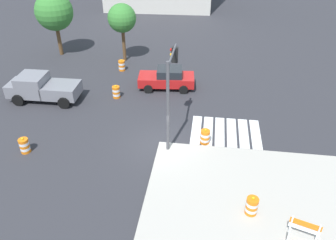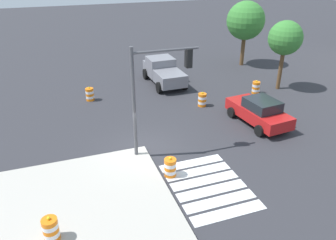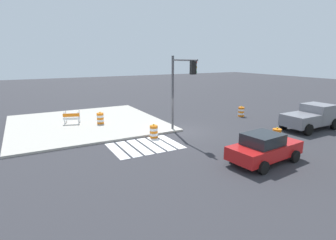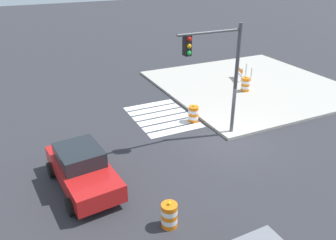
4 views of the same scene
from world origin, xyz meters
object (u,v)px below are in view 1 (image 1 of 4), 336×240
(traffic_barrel_near_corner, at_px, (116,92))
(street_tree_streetside_near, at_px, (122,19))
(street_tree_streetside_mid, at_px, (54,12))
(traffic_barrel_crosswalk_end, at_px, (205,137))
(traffic_barrel_on_sidewalk, at_px, (252,206))
(construction_barricade, at_px, (304,230))
(traffic_light_pole, at_px, (171,83))
(traffic_barrel_median_far, at_px, (122,65))
(pickup_truck, at_px, (41,88))
(sports_car, at_px, (167,78))
(traffic_barrel_median_near, at_px, (24,146))

(traffic_barrel_near_corner, relative_size, street_tree_streetside_near, 0.20)
(street_tree_streetside_mid, bearing_deg, traffic_barrel_near_corner, -45.26)
(traffic_barrel_near_corner, relative_size, traffic_barrel_crosswalk_end, 1.00)
(traffic_barrel_on_sidewalk, relative_size, street_tree_streetside_mid, 0.18)
(construction_barricade, distance_m, traffic_light_pole, 9.80)
(traffic_barrel_near_corner, xyz_separation_m, traffic_light_pole, (4.68, -4.70, 3.46))
(traffic_light_pole, xyz_separation_m, street_tree_streetside_mid, (-12.13, 12.22, 0.12))
(traffic_barrel_near_corner, height_order, traffic_barrel_median_far, same)
(street_tree_streetside_mid, bearing_deg, pickup_truck, -75.88)
(traffic_barrel_median_far, bearing_deg, street_tree_streetside_mid, 157.33)
(pickup_truck, xyz_separation_m, construction_barricade, (16.53, -10.25, -0.25))
(sports_car, xyz_separation_m, street_tree_streetside_mid, (-10.99, 5.43, 3.22))
(sports_car, bearing_deg, construction_barricade, -60.09)
(street_tree_streetside_near, bearing_deg, sports_car, -46.36)
(pickup_truck, xyz_separation_m, traffic_barrel_median_near, (1.75, -6.04, -0.52))
(sports_car, distance_m, traffic_barrel_median_near, 11.58)
(traffic_light_pole, bearing_deg, sports_car, 99.55)
(traffic_barrel_median_far, bearing_deg, sports_car, -31.44)
(pickup_truck, height_order, traffic_barrel_median_far, pickup_truck)
(sports_car, height_order, traffic_light_pole, traffic_light_pole)
(pickup_truck, bearing_deg, traffic_barrel_median_far, 51.83)
(construction_barricade, bearing_deg, traffic_barrel_near_corner, 134.89)
(sports_car, height_order, street_tree_streetside_near, street_tree_streetside_near)
(traffic_barrel_median_near, xyz_separation_m, traffic_barrel_on_sidewalk, (12.71, -3.03, 0.15))
(pickup_truck, bearing_deg, traffic_barrel_near_corner, 10.81)
(traffic_barrel_median_far, xyz_separation_m, traffic_barrel_on_sidewalk, (9.94, -14.83, 0.15))
(traffic_barrel_median_far, bearing_deg, traffic_barrel_near_corner, -80.59)
(traffic_barrel_median_far, distance_m, street_tree_streetside_mid, 8.07)
(pickup_truck, distance_m, street_tree_streetside_near, 9.45)
(street_tree_streetside_mid, bearing_deg, traffic_barrel_crosswalk_end, -40.79)
(traffic_barrel_median_near, relative_size, traffic_light_pole, 0.19)
(sports_car, relative_size, street_tree_streetside_mid, 0.78)
(sports_car, distance_m, traffic_barrel_near_corner, 4.13)
(traffic_barrel_near_corner, relative_size, construction_barricade, 0.72)
(sports_car, height_order, traffic_barrel_on_sidewalk, sports_car)
(traffic_barrel_crosswalk_end, bearing_deg, street_tree_streetside_near, 123.91)
(traffic_barrel_median_far, relative_size, traffic_light_pole, 0.19)
(traffic_barrel_crosswalk_end, bearing_deg, sports_car, 115.40)
(pickup_truck, distance_m, traffic_barrel_median_far, 7.33)
(traffic_barrel_median_near, distance_m, street_tree_streetside_mid, 15.51)
(street_tree_streetside_near, bearing_deg, traffic_barrel_median_far, -82.69)
(traffic_barrel_median_near, height_order, street_tree_streetside_mid, street_tree_streetside_mid)
(traffic_barrel_median_near, bearing_deg, traffic_barrel_median_far, 76.76)
(construction_barricade, bearing_deg, sports_car, 119.91)
(traffic_barrel_near_corner, height_order, traffic_light_pole, traffic_light_pole)
(pickup_truck, height_order, traffic_barrel_near_corner, pickup_truck)
(construction_barricade, bearing_deg, traffic_barrel_median_near, 164.11)
(traffic_barrel_median_far, bearing_deg, traffic_light_pole, -59.94)
(traffic_barrel_median_far, relative_size, construction_barricade, 0.72)
(traffic_light_pole, bearing_deg, pickup_truck, 159.73)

